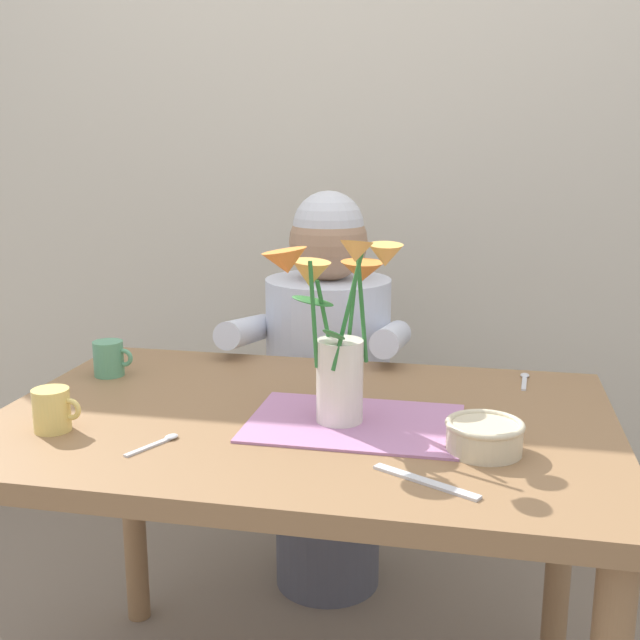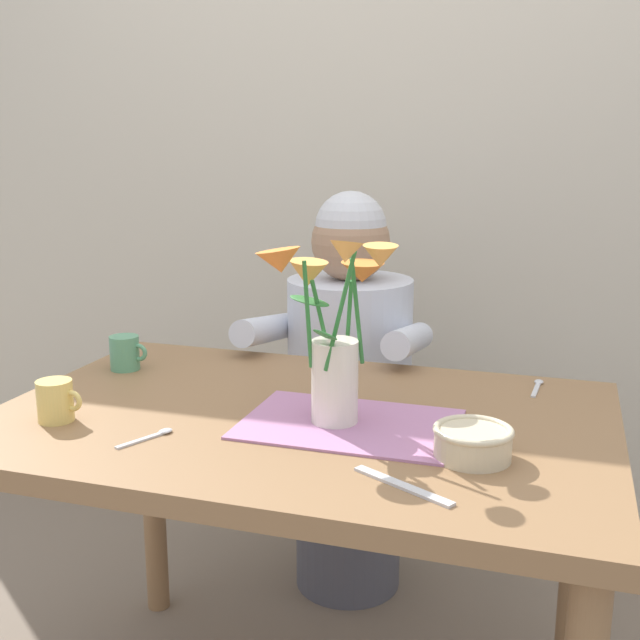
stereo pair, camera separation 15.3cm
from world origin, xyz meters
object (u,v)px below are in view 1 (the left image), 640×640
(seated_person, at_px, (328,399))
(tea_cup, at_px, (52,410))
(flower_vase, at_px, (337,327))
(dinner_knife, at_px, (425,482))
(ceramic_bowl, at_px, (484,435))
(ceramic_mug, at_px, (109,358))

(seated_person, bearing_deg, tea_cup, -118.00)
(seated_person, relative_size, flower_vase, 3.15)
(flower_vase, relative_size, dinner_knife, 1.90)
(seated_person, distance_m, tea_cup, 0.90)
(seated_person, xyz_separation_m, tea_cup, (-0.36, -0.79, 0.22))
(flower_vase, bearing_deg, seated_person, 102.66)
(ceramic_bowl, distance_m, dinner_knife, 0.17)
(flower_vase, bearing_deg, ceramic_bowl, -18.82)
(dinner_knife, distance_m, tea_cup, 0.70)
(tea_cup, bearing_deg, ceramic_bowl, 4.37)
(ceramic_bowl, xyz_separation_m, tea_cup, (-0.78, -0.06, 0.01))
(ceramic_bowl, relative_size, ceramic_mug, 1.46)
(seated_person, relative_size, ceramic_bowl, 8.35)
(ceramic_bowl, bearing_deg, dinner_knife, -121.14)
(seated_person, relative_size, tea_cup, 12.20)
(flower_vase, distance_m, tea_cup, 0.55)
(ceramic_mug, bearing_deg, flower_vase, -18.56)
(dinner_knife, distance_m, ceramic_mug, 0.86)
(flower_vase, height_order, ceramic_bowl, flower_vase)
(tea_cup, height_order, ceramic_mug, same)
(ceramic_mug, bearing_deg, seated_person, 47.32)
(flower_vase, relative_size, tea_cup, 3.88)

